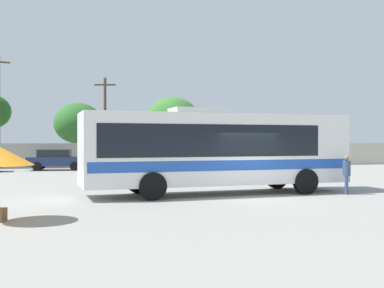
# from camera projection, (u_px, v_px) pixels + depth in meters

# --- Properties ---
(ground_plane) EXTENTS (300.00, 300.00, 0.00)m
(ground_plane) POSITION_uv_depth(u_px,v_px,m) (196.00, 178.00, 28.06)
(ground_plane) COLOR gray
(perimeter_wall) EXTENTS (80.00, 0.30, 1.98)m
(perimeter_wall) POSITION_uv_depth(u_px,v_px,m) (164.00, 155.00, 39.84)
(perimeter_wall) COLOR #B2AD9E
(perimeter_wall) RESTS_ON ground_plane
(coach_bus_white_blue) EXTENTS (11.29, 3.72, 3.52)m
(coach_bus_white_blue) POSITION_uv_depth(u_px,v_px,m) (214.00, 148.00, 19.60)
(coach_bus_white_blue) COLOR white
(coach_bus_white_blue) RESTS_ON ground_plane
(attendant_by_bus_door) EXTENTS (0.44, 0.44, 1.59)m
(attendant_by_bus_door) POSITION_uv_depth(u_px,v_px,m) (347.00, 172.00, 19.47)
(attendant_by_bus_door) COLOR #33476B
(attendant_by_bus_door) RESTS_ON ground_plane
(parked_car_second_dark_blue) EXTENTS (4.33, 2.18, 1.53)m
(parked_car_second_dark_blue) POSITION_uv_depth(u_px,v_px,m) (57.00, 159.00, 35.37)
(parked_car_second_dark_blue) COLOR navy
(parked_car_second_dark_blue) RESTS_ON ground_plane
(parked_car_third_red) EXTENTS (4.30, 2.28, 1.46)m
(parked_car_third_red) POSITION_uv_depth(u_px,v_px,m) (153.00, 159.00, 36.54)
(parked_car_third_red) COLOR red
(parked_car_third_red) RESTS_ON ground_plane
(utility_pole_near) EXTENTS (1.79, 0.50, 7.55)m
(utility_pole_near) POSITION_uv_depth(u_px,v_px,m) (105.00, 120.00, 40.65)
(utility_pole_near) COLOR #4C3823
(utility_pole_near) RESTS_ON ground_plane
(roadside_tree_midleft) EXTENTS (4.07, 4.07, 5.39)m
(roadside_tree_midleft) POSITION_uv_depth(u_px,v_px,m) (78.00, 123.00, 40.44)
(roadside_tree_midleft) COLOR brown
(roadside_tree_midleft) RESTS_ON ground_plane
(roadside_tree_midright) EXTENTS (4.96, 4.96, 6.29)m
(roadside_tree_midright) POSITION_uv_depth(u_px,v_px,m) (173.00, 120.00, 45.11)
(roadside_tree_midright) COLOR brown
(roadside_tree_midright) RESTS_ON ground_plane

